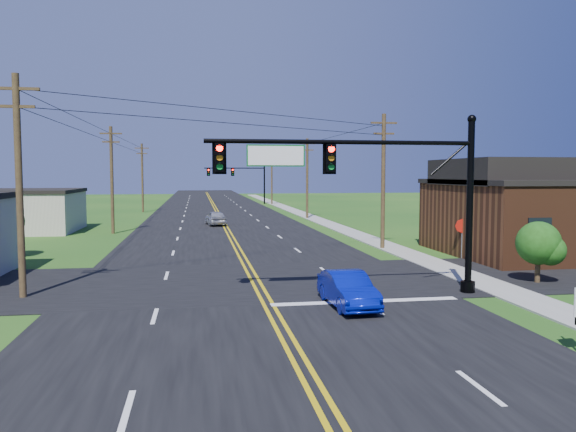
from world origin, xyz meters
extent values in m
plane|color=#184413|center=(0.00, 0.00, 0.00)|extent=(260.00, 260.00, 0.00)
cube|color=black|center=(0.00, 50.00, 0.02)|extent=(16.00, 220.00, 0.04)
cube|color=black|center=(0.00, 12.00, 0.02)|extent=(70.00, 10.00, 0.04)
cube|color=gray|center=(10.50, 40.00, 0.04)|extent=(2.00, 160.00, 0.08)
cylinder|color=black|center=(8.80, 8.00, 3.60)|extent=(0.28, 0.28, 7.20)
cylinder|color=black|center=(8.80, 8.00, 0.25)|extent=(0.60, 0.60, 0.50)
sphere|color=black|center=(8.80, 8.00, 7.30)|extent=(0.36, 0.36, 0.36)
cylinder|color=black|center=(3.30, 8.00, 6.30)|extent=(11.00, 0.18, 0.18)
cube|color=#05581A|center=(0.60, 8.00, 5.75)|extent=(2.30, 0.06, 0.85)
cylinder|color=black|center=(8.80, 80.00, 3.60)|extent=(0.28, 0.28, 7.20)
cylinder|color=black|center=(8.80, 80.00, 0.25)|extent=(0.60, 0.60, 0.50)
sphere|color=black|center=(8.80, 80.00, 7.30)|extent=(0.36, 0.36, 0.36)
cylinder|color=black|center=(3.80, 80.00, 6.00)|extent=(10.00, 0.18, 0.18)
cube|color=#05581A|center=(0.60, 80.00, 5.45)|extent=(2.30, 0.06, 0.85)
cube|color=#532B17|center=(20.00, 18.00, 2.20)|extent=(14.00, 11.00, 4.40)
cube|color=black|center=(20.00, 18.00, 4.55)|extent=(14.20, 11.20, 0.30)
cube|color=beige|center=(-19.00, 38.00, 1.70)|extent=(12.00, 9.00, 3.40)
cube|color=black|center=(-19.00, 38.00, 3.55)|extent=(12.20, 9.20, 0.30)
cylinder|color=#362718|center=(-9.50, 10.00, 4.50)|extent=(0.28, 0.28, 9.00)
cube|color=#362718|center=(-9.50, 10.00, 8.40)|extent=(1.80, 0.12, 0.12)
cube|color=#362718|center=(-9.50, 10.00, 7.70)|extent=(1.40, 0.12, 0.12)
cylinder|color=#362718|center=(-9.50, 35.00, 4.50)|extent=(0.28, 0.28, 9.00)
cube|color=#362718|center=(-9.50, 35.00, 8.40)|extent=(1.80, 0.12, 0.12)
cube|color=#362718|center=(-9.50, 35.00, 7.70)|extent=(1.40, 0.12, 0.12)
cylinder|color=#362718|center=(-9.50, 62.00, 4.50)|extent=(0.28, 0.28, 9.00)
cube|color=#362718|center=(-9.50, 62.00, 8.40)|extent=(1.80, 0.12, 0.12)
cube|color=#362718|center=(-9.50, 62.00, 7.70)|extent=(1.40, 0.12, 0.12)
cylinder|color=#362718|center=(9.80, 22.00, 4.50)|extent=(0.28, 0.28, 9.00)
cube|color=#362718|center=(9.80, 22.00, 8.40)|extent=(1.80, 0.12, 0.12)
cube|color=#362718|center=(9.80, 22.00, 7.70)|extent=(1.40, 0.12, 0.12)
cylinder|color=#362718|center=(9.80, 48.00, 4.50)|extent=(0.28, 0.28, 9.00)
cube|color=#362718|center=(9.80, 48.00, 8.40)|extent=(1.80, 0.12, 0.12)
cube|color=#362718|center=(9.80, 48.00, 7.70)|extent=(1.40, 0.12, 0.12)
cylinder|color=#362718|center=(9.80, 78.00, 4.50)|extent=(0.28, 0.28, 9.00)
cube|color=#362718|center=(9.80, 78.00, 8.40)|extent=(1.80, 0.12, 0.12)
cube|color=#362718|center=(9.80, 78.00, 7.70)|extent=(1.40, 0.12, 0.12)
cylinder|color=#362718|center=(16.00, 26.00, 0.92)|extent=(0.24, 0.24, 1.85)
sphere|color=#1B4410|center=(16.00, 26.00, 2.60)|extent=(3.00, 3.00, 3.00)
cylinder|color=#362718|center=(13.00, 9.50, 0.66)|extent=(0.24, 0.24, 1.32)
sphere|color=#1B4410|center=(13.00, 9.50, 1.86)|extent=(2.00, 2.00, 2.00)
cylinder|color=#362718|center=(-14.00, 22.00, 0.77)|extent=(0.24, 0.24, 1.54)
sphere|color=#1B4410|center=(-14.00, 22.00, 2.17)|extent=(2.40, 2.40, 2.40)
imported|color=#0714A3|center=(3.09, 6.32, 0.66)|extent=(1.56, 4.04, 1.31)
imported|color=#AAABAF|center=(-0.68, 41.09, 0.71)|extent=(2.17, 4.36, 1.43)
cylinder|color=slate|center=(13.00, 17.00, 1.12)|extent=(0.10, 0.10, 2.23)
cylinder|color=#A81309|center=(13.00, 16.97, 1.97)|extent=(0.82, 0.33, 0.85)
camera|label=1|loc=(-2.49, -13.90, 5.03)|focal=35.00mm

